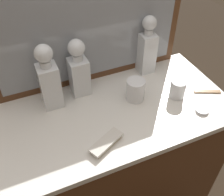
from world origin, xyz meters
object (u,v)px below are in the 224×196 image
object	(u,v)px
crystal_decanter_right	(79,72)
crystal_decanter_left	(147,50)
crystal_tumbler_center	(135,91)
silver_brush_right	(106,143)
tortoiseshell_comb	(207,92)
crystal_decanter_front	(49,82)
crystal_tumbler_rear	(178,89)
porcelain_dish	(202,110)

from	to	relation	value
crystal_decanter_right	crystal_decanter_left	bearing A→B (deg)	4.29
crystal_tumbler_center	silver_brush_right	bearing A→B (deg)	-139.18
tortoiseshell_comb	crystal_tumbler_center	bearing A→B (deg)	163.44
crystal_decanter_front	crystal_decanter_left	world-z (taller)	crystal_decanter_front
crystal_decanter_front	crystal_tumbler_rear	distance (m)	0.61
crystal_tumbler_center	tortoiseshell_comb	distance (m)	0.37
crystal_decanter_front	tortoiseshell_comb	bearing A→B (deg)	-17.26
crystal_tumbler_center	tortoiseshell_comb	bearing A→B (deg)	-16.56
crystal_decanter_left	crystal_tumbler_center	bearing A→B (deg)	-130.27
crystal_tumbler_rear	crystal_tumbler_center	bearing A→B (deg)	160.94
crystal_decanter_right	crystal_tumbler_rear	xyz separation A→B (m)	(0.42, -0.22, -0.08)
crystal_decanter_right	porcelain_dish	size ratio (longest dim) A/B	4.80
porcelain_dish	tortoiseshell_comb	world-z (taller)	porcelain_dish
crystal_decanter_left	porcelain_dish	bearing A→B (deg)	-77.24
silver_brush_right	tortoiseshell_comb	bearing A→B (deg)	9.67
crystal_decanter_front	silver_brush_right	size ratio (longest dim) A/B	1.93
crystal_decanter_left	tortoiseshell_comb	distance (m)	0.37
crystal_decanter_front	crystal_tumbler_center	size ratio (longest dim) A/B	3.00
crystal_decanter_right	porcelain_dish	bearing A→B (deg)	-37.49
crystal_decanter_right	crystal_tumbler_center	distance (m)	0.28
crystal_tumbler_center	crystal_tumbler_rear	bearing A→B (deg)	-19.06
crystal_decanter_front	tortoiseshell_comb	size ratio (longest dim) A/B	2.50
crystal_decanter_front	porcelain_dish	distance (m)	0.71
crystal_decanter_front	crystal_decanter_right	bearing A→B (deg)	13.16
crystal_decanter_left	crystal_tumbler_rear	xyz separation A→B (m)	(0.04, -0.25, -0.09)
silver_brush_right	crystal_decanter_front	bearing A→B (deg)	112.54
crystal_decanter_right	crystal_tumbler_rear	size ratio (longest dim) A/B	3.15
crystal_decanter_front	crystal_decanter_left	distance (m)	0.53
porcelain_dish	crystal_decanter_front	bearing A→B (deg)	152.20
tortoiseshell_comb	porcelain_dish	bearing A→B (deg)	-137.59
crystal_decanter_right	silver_brush_right	xyz separation A→B (m)	(-0.01, -0.36, -0.10)
crystal_tumbler_rear	tortoiseshell_comb	bearing A→B (deg)	-13.40
crystal_decanter_front	porcelain_dish	world-z (taller)	crystal_decanter_front
tortoiseshell_comb	crystal_decanter_left	bearing A→B (deg)	124.31
crystal_tumbler_rear	silver_brush_right	world-z (taller)	crystal_tumbler_rear
crystal_tumbler_rear	porcelain_dish	distance (m)	0.15
crystal_tumbler_rear	silver_brush_right	bearing A→B (deg)	-162.25
crystal_tumbler_rear	crystal_decanter_left	bearing A→B (deg)	98.75
crystal_decanter_right	crystal_decanter_front	size ratio (longest dim) A/B	0.91
crystal_decanter_left	tortoiseshell_comb	world-z (taller)	crystal_decanter_left
crystal_tumbler_rear	tortoiseshell_comb	world-z (taller)	crystal_tumbler_rear
porcelain_dish	crystal_tumbler_rear	bearing A→B (deg)	109.74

